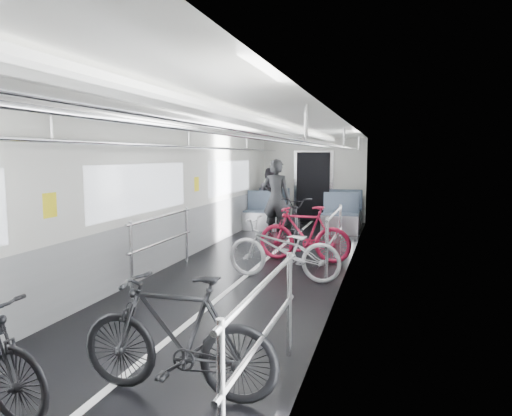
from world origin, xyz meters
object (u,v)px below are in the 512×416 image
(bike_right_mid, at_px, (283,249))
(person_seated, at_px, (269,197))
(bike_aisle, at_px, (295,218))
(bike_right_near, at_px, (177,335))
(person_standing, at_px, (276,199))
(bike_right_far, at_px, (304,234))

(bike_right_mid, bearing_deg, person_seated, -158.21)
(bike_right_mid, bearing_deg, bike_aisle, -166.81)
(bike_right_near, relative_size, bike_aisle, 0.87)
(bike_right_near, distance_m, bike_aisle, 6.98)
(bike_right_near, relative_size, person_standing, 0.90)
(bike_right_near, relative_size, bike_right_far, 0.98)
(bike_right_mid, xyz_separation_m, person_seated, (-1.64, 5.36, 0.31))
(bike_right_far, bearing_deg, bike_right_near, 1.71)
(bike_right_near, relative_size, bike_right_mid, 0.92)
(bike_right_near, distance_m, person_standing, 7.14)
(bike_right_far, bearing_deg, bike_right_mid, -1.04)
(bike_right_mid, xyz_separation_m, bike_aisle, (-0.50, 3.38, 0.02))
(bike_aisle, xyz_separation_m, person_standing, (-0.48, 0.10, 0.42))
(bike_right_far, xyz_separation_m, person_seated, (-1.73, 4.07, 0.28))
(bike_right_near, height_order, person_seated, person_seated)
(bike_right_near, distance_m, person_seated, 9.09)
(bike_aisle, bearing_deg, person_seated, 105.85)
(bike_right_mid, relative_size, person_standing, 0.99)
(person_standing, xyz_separation_m, person_seated, (-0.66, 1.87, -0.13))
(bike_right_near, height_order, bike_right_far, bike_right_far)
(bike_right_far, bearing_deg, person_seated, -154.03)
(bike_aisle, bearing_deg, bike_right_mid, -95.74)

